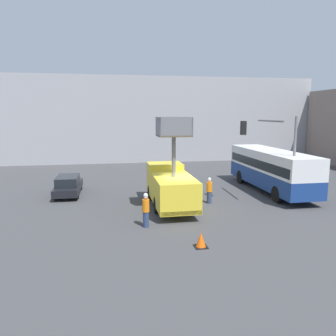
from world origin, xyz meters
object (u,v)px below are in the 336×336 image
(utility_truck, at_px, (170,185))
(road_worker_near_truck, at_px, (146,210))
(city_bus, at_px, (271,167))
(traffic_light_pole, at_px, (276,145))
(parked_car_curbside, at_px, (68,185))
(traffic_cone_near_truck, at_px, (201,240))
(road_worker_directing, at_px, (209,191))

(utility_truck, height_order, road_worker_near_truck, utility_truck)
(city_bus, relative_size, traffic_light_pole, 1.76)
(parked_car_curbside, bearing_deg, utility_truck, -33.72)
(utility_truck, relative_size, traffic_cone_near_truck, 9.53)
(utility_truck, distance_m, traffic_light_pole, 7.57)
(traffic_light_pole, height_order, road_worker_near_truck, traffic_light_pole)
(utility_truck, relative_size, traffic_light_pole, 1.12)
(traffic_cone_near_truck, bearing_deg, road_worker_directing, 70.08)
(utility_truck, height_order, traffic_cone_near_truck, utility_truck)
(utility_truck, bearing_deg, city_bus, 19.93)
(utility_truck, distance_m, road_worker_near_truck, 4.08)
(traffic_cone_near_truck, distance_m, parked_car_curbside, 13.41)
(road_worker_directing, relative_size, parked_car_curbside, 0.38)
(city_bus, distance_m, road_worker_near_truck, 12.54)
(traffic_light_pole, distance_m, traffic_cone_near_truck, 10.16)
(traffic_light_pole, bearing_deg, city_bus, 66.09)
(road_worker_near_truck, bearing_deg, utility_truck, -139.62)
(city_bus, distance_m, parked_car_curbside, 15.71)
(utility_truck, xyz_separation_m, parked_car_curbside, (-6.99, 4.67, -0.76))
(road_worker_directing, relative_size, traffic_cone_near_truck, 2.59)
(road_worker_near_truck, height_order, parked_car_curbside, road_worker_near_truck)
(city_bus, relative_size, road_worker_directing, 5.80)
(city_bus, bearing_deg, traffic_cone_near_truck, 128.45)
(traffic_light_pole, height_order, parked_car_curbside, traffic_light_pole)
(traffic_light_pole, xyz_separation_m, parked_car_curbside, (-14.12, 4.86, -3.29))
(utility_truck, height_order, traffic_light_pole, traffic_light_pole)
(utility_truck, distance_m, city_bus, 9.16)
(utility_truck, bearing_deg, traffic_light_pole, -1.54)
(city_bus, relative_size, road_worker_near_truck, 5.52)
(traffic_cone_near_truck, xyz_separation_m, parked_car_curbside, (-7.20, 11.31, 0.41))
(road_worker_directing, bearing_deg, traffic_light_pole, 35.92)
(road_worker_directing, bearing_deg, traffic_cone_near_truck, -65.03)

